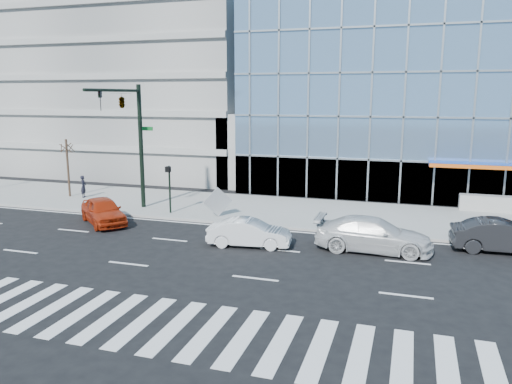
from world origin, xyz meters
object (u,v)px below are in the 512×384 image
(white_suv, at_px, (373,235))
(white_sedan, at_px, (249,233))
(traffic_signal, at_px, (128,117))
(street_tree_near, at_px, (66,147))
(pedestrian, at_px, (84,186))
(red_sedan, at_px, (103,211))
(ped_signal_post, at_px, (169,182))
(tilted_panel, at_px, (218,202))
(dark_sedan, at_px, (503,236))

(white_suv, height_order, white_sedan, white_suv)
(traffic_signal, height_order, street_tree_near, traffic_signal)
(street_tree_near, bearing_deg, pedestrian, -0.91)
(white_suv, distance_m, red_sedan, 15.62)
(ped_signal_post, xyz_separation_m, tilted_panel, (3.24, 0.06, -1.07))
(white_suv, xyz_separation_m, dark_sedan, (6.00, 1.70, -0.03))
(white_sedan, bearing_deg, red_sedan, 72.95)
(white_sedan, bearing_deg, ped_signal_post, 47.99)
(ped_signal_post, height_order, white_suv, ped_signal_post)
(tilted_panel, bearing_deg, white_suv, -57.65)
(tilted_panel, bearing_deg, dark_sedan, -43.90)
(white_sedan, distance_m, dark_sedan, 12.32)
(street_tree_near, relative_size, white_suv, 0.75)
(ped_signal_post, xyz_separation_m, dark_sedan, (18.84, -1.94, -1.35))
(traffic_signal, distance_m, white_sedan, 11.66)
(ped_signal_post, height_order, dark_sedan, ped_signal_post)
(white_suv, bearing_deg, dark_sedan, -73.92)
(white_sedan, height_order, dark_sedan, dark_sedan)
(white_sedan, bearing_deg, traffic_signal, 57.64)
(dark_sedan, bearing_deg, white_suv, 102.44)
(white_sedan, distance_m, tilted_panel, 5.98)
(street_tree_near, distance_m, tilted_panel, 13.26)
(red_sedan, bearing_deg, street_tree_near, 90.77)
(street_tree_near, xyz_separation_m, pedestrian, (1.25, -0.02, -2.83))
(street_tree_near, xyz_separation_m, red_sedan, (6.73, -5.64, -3.00))
(ped_signal_post, xyz_separation_m, red_sedan, (-2.77, -3.08, -1.37))
(traffic_signal, xyz_separation_m, pedestrian, (-5.76, 2.91, -5.21))
(white_suv, height_order, dark_sedan, white_suv)
(street_tree_near, height_order, white_suv, street_tree_near)
(street_tree_near, bearing_deg, red_sedan, -39.97)
(traffic_signal, height_order, white_suv, traffic_signal)
(pedestrian, bearing_deg, ped_signal_post, -126.74)
(street_tree_near, xyz_separation_m, tilted_panel, (12.74, -2.50, -2.71))
(traffic_signal, bearing_deg, dark_sedan, -4.21)
(ped_signal_post, height_order, pedestrian, ped_signal_post)
(red_sedan, xyz_separation_m, tilted_panel, (6.01, 3.14, 0.29))
(dark_sedan, xyz_separation_m, tilted_panel, (-15.60, 2.00, 0.28))
(street_tree_near, distance_m, white_sedan, 18.14)
(traffic_signal, relative_size, tilted_panel, 6.15)
(tilted_panel, bearing_deg, red_sedan, 171.00)
(white_suv, xyz_separation_m, pedestrian, (-21.09, 6.18, 0.13))
(dark_sedan, distance_m, red_sedan, 21.64)
(street_tree_near, relative_size, tilted_panel, 3.25)
(traffic_signal, relative_size, ped_signal_post, 2.67)
(traffic_signal, xyz_separation_m, street_tree_near, (-7.00, 2.93, -2.39))
(traffic_signal, xyz_separation_m, white_sedan, (9.33, -4.34, -5.48))
(red_sedan, relative_size, pedestrian, 2.84)
(white_sedan, xyz_separation_m, tilted_panel, (-3.60, 4.77, 0.38))
(ped_signal_post, bearing_deg, white_sedan, -34.57)
(dark_sedan, bearing_deg, street_tree_near, 77.63)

